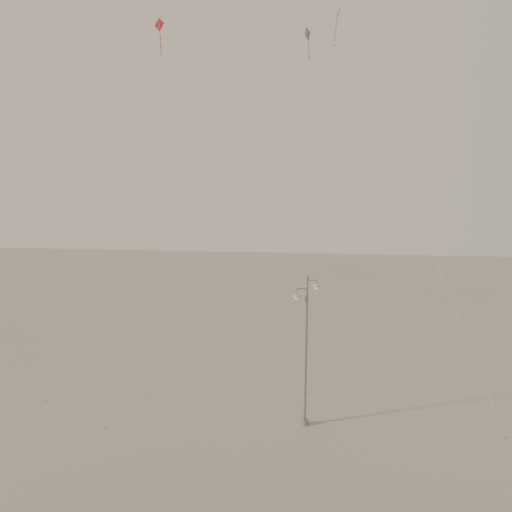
# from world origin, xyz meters

# --- Properties ---
(ground) EXTENTS (160.00, 160.00, 0.00)m
(ground) POSITION_xyz_m (0.00, 0.00, 0.00)
(ground) COLOR gray
(ground) RESTS_ON ground
(street_lamp) EXTENTS (1.56, 0.80, 8.52)m
(street_lamp) POSITION_xyz_m (2.82, 2.29, 4.54)
(street_lamp) COLOR gray
(street_lamp) RESTS_ON ground
(kite_1) EXTENTS (9.66, 4.86, 23.30)m
(kite_1) POSITION_xyz_m (0.16, 8.44, 17.68)
(kite_1) COLOR #322B2A
(kite_1) RESTS_ON ground
(kite_3) EXTENTS (2.85, 3.90, 22.63)m
(kite_3) POSITION_xyz_m (-6.26, 2.79, 16.59)
(kite_3) COLOR maroon
(kite_3) RESTS_ON ground
(kite_4) EXTENTS (9.62, 7.07, 24.28)m
(kite_4) POSITION_xyz_m (6.18, 7.37, 18.66)
(kite_4) COLOR #322B2A
(kite_4) RESTS_ON ground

